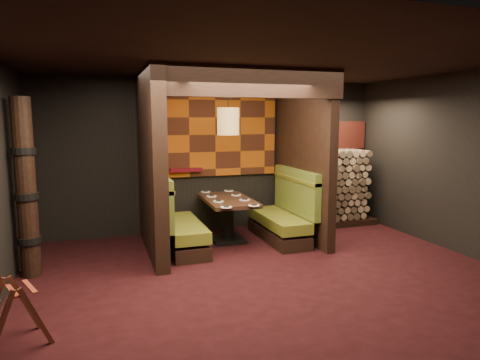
% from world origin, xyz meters
% --- Properties ---
extents(floor, '(6.50, 5.50, 0.02)m').
position_xyz_m(floor, '(0.00, 0.00, -0.01)').
color(floor, black).
rests_on(floor, ground).
extents(ceiling, '(6.50, 5.50, 0.02)m').
position_xyz_m(ceiling, '(0.00, 0.00, 2.86)').
color(ceiling, black).
rests_on(ceiling, ground).
extents(wall_back, '(6.50, 0.02, 2.85)m').
position_xyz_m(wall_back, '(0.00, 2.76, 1.43)').
color(wall_back, black).
rests_on(wall_back, ground).
extents(wall_front, '(6.50, 0.02, 2.85)m').
position_xyz_m(wall_front, '(0.00, -2.76, 1.43)').
color(wall_front, black).
rests_on(wall_front, ground).
extents(wall_right, '(0.02, 5.50, 2.85)m').
position_xyz_m(wall_right, '(3.26, 0.00, 1.43)').
color(wall_right, black).
rests_on(wall_right, ground).
extents(partition_left, '(0.20, 2.20, 2.85)m').
position_xyz_m(partition_left, '(-1.35, 1.65, 1.43)').
color(partition_left, black).
rests_on(partition_left, floor).
extents(partition_right, '(0.15, 2.10, 2.85)m').
position_xyz_m(partition_right, '(1.30, 1.70, 1.43)').
color(partition_right, black).
rests_on(partition_right, floor).
extents(header_beam, '(2.85, 0.18, 0.44)m').
position_xyz_m(header_beam, '(-0.02, 0.70, 2.63)').
color(header_beam, black).
rests_on(header_beam, partition_left).
extents(tapa_back_panel, '(2.40, 0.06, 1.55)m').
position_xyz_m(tapa_back_panel, '(-0.02, 2.71, 1.82)').
color(tapa_back_panel, '#A44B0E').
rests_on(tapa_back_panel, wall_back).
extents(tapa_side_panel, '(0.04, 1.85, 1.45)m').
position_xyz_m(tapa_side_panel, '(-1.23, 1.82, 1.85)').
color(tapa_side_panel, '#A44B0E').
rests_on(tapa_side_panel, partition_left).
extents(lacquer_shelf, '(0.60, 0.12, 0.07)m').
position_xyz_m(lacquer_shelf, '(-0.60, 2.65, 1.18)').
color(lacquer_shelf, '#5C0D18').
rests_on(lacquer_shelf, wall_back).
extents(booth_bench_left, '(0.68, 1.60, 1.14)m').
position_xyz_m(booth_bench_left, '(-0.96, 1.65, 0.40)').
color(booth_bench_left, black).
rests_on(booth_bench_left, floor).
extents(booth_bench_right, '(0.68, 1.60, 1.14)m').
position_xyz_m(booth_bench_right, '(0.93, 1.65, 0.40)').
color(booth_bench_right, black).
rests_on(booth_bench_right, floor).
extents(dining_table, '(0.81, 1.45, 0.76)m').
position_xyz_m(dining_table, '(-0.04, 1.85, 0.52)').
color(dining_table, black).
rests_on(dining_table, floor).
extents(place_settings, '(0.67, 1.67, 0.03)m').
position_xyz_m(place_settings, '(-0.04, 1.85, 0.77)').
color(place_settings, white).
rests_on(place_settings, dining_table).
extents(pendant_lamp, '(0.37, 0.37, 1.00)m').
position_xyz_m(pendant_lamp, '(-0.04, 1.80, 2.07)').
color(pendant_lamp, '#A07940').
rests_on(pendant_lamp, ceiling).
extents(luggage_rack, '(0.72, 0.62, 0.66)m').
position_xyz_m(luggage_rack, '(-2.94, -0.82, 0.33)').
color(luggage_rack, '#4B2115').
rests_on(luggage_rack, floor).
extents(totem_column, '(0.31, 0.31, 2.40)m').
position_xyz_m(totem_column, '(-3.05, 1.10, 1.19)').
color(totem_column, black).
rests_on(totem_column, floor).
extents(firewood_stack, '(1.73, 0.70, 1.50)m').
position_xyz_m(firewood_stack, '(2.29, 2.35, 0.75)').
color(firewood_stack, black).
rests_on(firewood_stack, floor).
extents(mosaic_header, '(1.83, 0.10, 0.56)m').
position_xyz_m(mosaic_header, '(2.29, 2.68, 1.78)').
color(mosaic_header, maroon).
rests_on(mosaic_header, wall_back).
extents(bay_front_post, '(0.08, 0.08, 2.85)m').
position_xyz_m(bay_front_post, '(1.39, 1.96, 1.43)').
color(bay_front_post, black).
rests_on(bay_front_post, floor).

